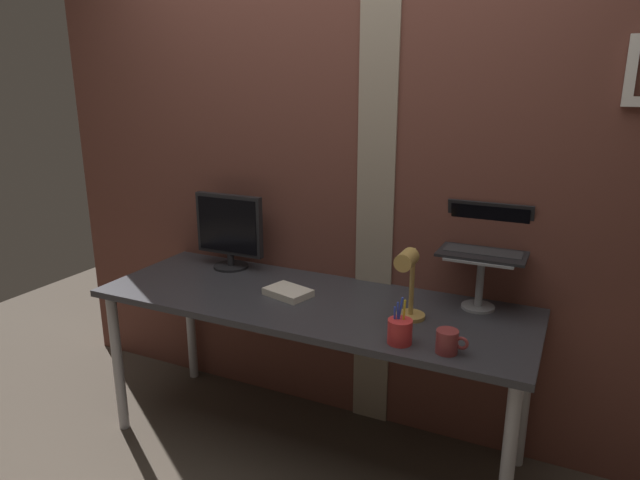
{
  "coord_description": "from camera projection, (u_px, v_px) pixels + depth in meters",
  "views": [
    {
      "loc": [
        1.05,
        -2.06,
        1.69
      ],
      "look_at": [
        0.01,
        0.12,
        1.0
      ],
      "focal_mm": 31.35,
      "sensor_mm": 36.0,
      "label": 1
    }
  ],
  "objects": [
    {
      "name": "laptop_stand",
      "position": [
        481.0,
        273.0,
        2.35
      ],
      "size": [
        0.28,
        0.22,
        0.24
      ],
      "color": "gray",
      "rests_on": "desk"
    },
    {
      "name": "monitor",
      "position": [
        229.0,
        228.0,
        2.86
      ],
      "size": [
        0.38,
        0.18,
        0.39
      ],
      "color": "black",
      "rests_on": "desk"
    },
    {
      "name": "pen_cup",
      "position": [
        400.0,
        331.0,
        2.06
      ],
      "size": [
        0.09,
        0.09,
        0.18
      ],
      "color": "red",
      "rests_on": "desk"
    },
    {
      "name": "coffee_mug",
      "position": [
        448.0,
        342.0,
        1.99
      ],
      "size": [
        0.12,
        0.08,
        0.09
      ],
      "color": "maroon",
      "rests_on": "desk"
    },
    {
      "name": "paper_clutter_stack",
      "position": [
        288.0,
        292.0,
        2.53
      ],
      "size": [
        0.23,
        0.19,
        0.03
      ],
      "primitive_type": "cube",
      "rotation": [
        0.0,
        0.0,
        -0.28
      ],
      "color": "silver",
      "rests_on": "desk"
    },
    {
      "name": "ground_plane",
      "position": [
        308.0,
        445.0,
        2.68
      ],
      "size": [
        6.0,
        6.0,
        0.0
      ],
      "primitive_type": "plane",
      "color": "#4C4238"
    },
    {
      "name": "desk_lamp",
      "position": [
        408.0,
        278.0,
        2.2
      ],
      "size": [
        0.12,
        0.2,
        0.31
      ],
      "color": "tan",
      "rests_on": "desk"
    },
    {
      "name": "brick_wall_back",
      "position": [
        345.0,
        164.0,
        2.69
      ],
      "size": [
        3.37,
        0.16,
        2.6
      ],
      "color": "brown",
      "rests_on": "ground_plane"
    },
    {
      "name": "desk",
      "position": [
        310.0,
        314.0,
        2.51
      ],
      "size": [
        1.95,
        0.68,
        0.75
      ],
      "color": "#333338",
      "rests_on": "ground_plane"
    },
    {
      "name": "laptop",
      "position": [
        486.0,
        239.0,
        2.37
      ],
      "size": [
        0.36,
        0.27,
        0.21
      ],
      "color": "black",
      "rests_on": "laptop_stand"
    }
  ]
}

